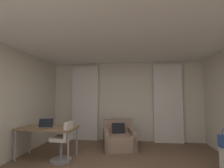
{
  "coord_description": "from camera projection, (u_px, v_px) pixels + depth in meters",
  "views": [
    {
      "loc": [
        0.32,
        -2.59,
        1.46
      ],
      "look_at": [
        -0.23,
        1.36,
        1.76
      ],
      "focal_mm": 26.36,
      "sensor_mm": 36.0,
      "label": 1
    }
  ],
  "objects": [
    {
      "name": "wall_window",
      "position": [
        125.0,
        101.0,
        5.58
      ],
      "size": [
        5.12,
        0.06,
        2.6
      ],
      "color": "beige",
      "rests_on": "ground"
    },
    {
      "name": "ceiling",
      "position": [
        114.0,
        25.0,
        2.69
      ],
      "size": [
        5.12,
        6.12,
        0.06
      ],
      "primitive_type": "cube",
      "color": "white",
      "rests_on": "wall_left"
    },
    {
      "name": "curtain_left_panel",
      "position": [
        85.0,
        103.0,
        5.64
      ],
      "size": [
        0.9,
        0.06,
        2.5
      ],
      "color": "silver",
      "rests_on": "ground"
    },
    {
      "name": "curtain_right_panel",
      "position": [
        168.0,
        103.0,
        5.26
      ],
      "size": [
        0.9,
        0.06,
        2.5
      ],
      "color": "silver",
      "rests_on": "ground"
    },
    {
      "name": "armchair",
      "position": [
        119.0,
        139.0,
        4.65
      ],
      "size": [
        1.03,
        1.01,
        0.77
      ],
      "color": "#997A66",
      "rests_on": "ground"
    },
    {
      "name": "desk",
      "position": [
        48.0,
        130.0,
        3.92
      ],
      "size": [
        1.35,
        0.64,
        0.73
      ],
      "color": "olive",
      "rests_on": "ground"
    },
    {
      "name": "desk_chair",
      "position": [
        63.0,
        143.0,
        3.75
      ],
      "size": [
        0.48,
        0.48,
        0.88
      ],
      "color": "gray",
      "rests_on": "ground"
    },
    {
      "name": "laptop",
      "position": [
        47.0,
        125.0,
        3.88
      ],
      "size": [
        0.37,
        0.31,
        0.22
      ],
      "color": "#ADADB2",
      "rests_on": "desk"
    }
  ]
}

